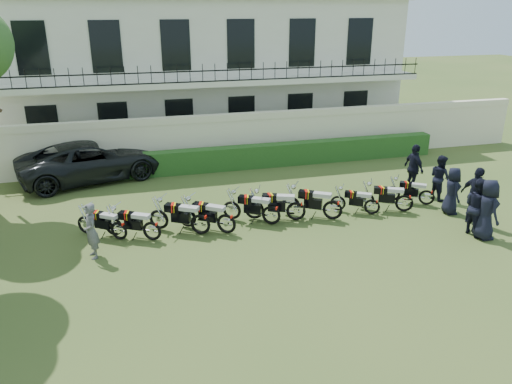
% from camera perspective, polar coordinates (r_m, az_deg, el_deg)
% --- Properties ---
extents(ground, '(100.00, 100.00, 0.00)m').
position_cam_1_polar(ground, '(15.49, 1.73, -5.43)').
color(ground, '#365020').
rests_on(ground, ground).
extents(perimeter_wall, '(30.00, 0.35, 2.30)m').
position_cam_1_polar(perimeter_wall, '(22.41, -4.19, 6.02)').
color(perimeter_wall, beige).
rests_on(perimeter_wall, ground).
extents(hedge, '(18.00, 0.60, 1.00)m').
position_cam_1_polar(hedge, '(22.05, -1.18, 4.01)').
color(hedge, '#1D4A1A').
rests_on(hedge, ground).
extents(building, '(20.40, 9.60, 7.40)m').
position_cam_1_polar(building, '(27.74, -6.80, 14.09)').
color(building, silver).
rests_on(building, ground).
extents(motorcycle_0, '(1.54, 1.15, 1.00)m').
position_cam_1_polar(motorcycle_0, '(15.81, -15.42, -3.81)').
color(motorcycle_0, black).
rests_on(motorcycle_0, ground).
extents(motorcycle_1, '(1.70, 1.04, 1.04)m').
position_cam_1_polar(motorcycle_1, '(15.52, -11.83, -3.87)').
color(motorcycle_1, black).
rests_on(motorcycle_1, ground).
extents(motorcycle_2, '(1.84, 1.16, 1.14)m').
position_cam_1_polar(motorcycle_2, '(15.66, -6.39, -3.14)').
color(motorcycle_2, black).
rests_on(motorcycle_2, ground).
extents(motorcycle_3, '(1.70, 1.28, 1.11)m').
position_cam_1_polar(motorcycle_3, '(15.65, -3.41, -3.10)').
color(motorcycle_3, black).
rests_on(motorcycle_3, ground).
extents(motorcycle_4, '(1.74, 1.18, 1.10)m').
position_cam_1_polar(motorcycle_4, '(16.27, 1.76, -2.15)').
color(motorcycle_4, black).
rests_on(motorcycle_4, ground).
extents(motorcycle_5, '(1.95, 0.90, 1.11)m').
position_cam_1_polar(motorcycle_5, '(16.61, 4.61, -1.68)').
color(motorcycle_5, black).
rests_on(motorcycle_5, ground).
extents(motorcycle_6, '(1.83, 1.20, 1.14)m').
position_cam_1_polar(motorcycle_6, '(16.82, 8.77, -1.53)').
color(motorcycle_6, black).
rests_on(motorcycle_6, ground).
extents(motorcycle_7, '(1.50, 0.98, 0.93)m').
position_cam_1_polar(motorcycle_7, '(17.53, 13.15, -1.25)').
color(motorcycle_7, black).
rests_on(motorcycle_7, ground).
extents(motorcycle_8, '(1.77, 0.97, 1.05)m').
position_cam_1_polar(motorcycle_8, '(18.03, 16.64, -0.79)').
color(motorcycle_8, black).
rests_on(motorcycle_8, ground).
extents(motorcycle_9, '(1.47, 1.09, 0.96)m').
position_cam_1_polar(motorcycle_9, '(18.91, 18.96, -0.20)').
color(motorcycle_9, black).
rests_on(motorcycle_9, ground).
extents(suv, '(6.28, 4.16, 1.60)m').
position_cam_1_polar(suv, '(21.56, -18.26, 3.41)').
color(suv, black).
rests_on(suv, ground).
extents(inspector, '(0.54, 0.68, 1.64)m').
position_cam_1_polar(inspector, '(14.85, -18.32, -4.25)').
color(inspector, slate).
rests_on(inspector, ground).
extents(officer_0, '(0.68, 0.98, 1.91)m').
position_cam_1_polar(officer_0, '(16.75, 24.89, -1.81)').
color(officer_0, black).
rests_on(officer_0, ground).
extents(officer_1, '(0.76, 0.95, 1.84)m').
position_cam_1_polar(officer_1, '(16.96, 23.99, -1.53)').
color(officer_1, black).
rests_on(officer_1, ground).
extents(officer_2, '(0.77, 1.22, 1.93)m').
position_cam_1_polar(officer_2, '(17.74, 23.86, -0.43)').
color(officer_2, black).
rests_on(officer_2, ground).
extents(officer_3, '(0.67, 0.89, 1.65)m').
position_cam_1_polar(officer_3, '(18.35, 21.49, 0.14)').
color(officer_3, black).
rests_on(officer_3, ground).
extents(officer_4, '(0.71, 0.88, 1.68)m').
position_cam_1_polar(officer_4, '(19.57, 20.26, 1.58)').
color(officer_4, black).
rests_on(officer_4, ground).
extents(officer_5, '(0.52, 1.12, 1.88)m').
position_cam_1_polar(officer_5, '(19.99, 17.59, 2.58)').
color(officer_5, black).
rests_on(officer_5, ground).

